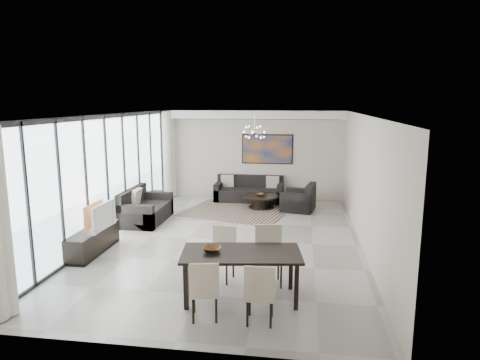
% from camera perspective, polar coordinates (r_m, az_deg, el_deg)
% --- Properties ---
extents(room_shell, '(6.00, 9.00, 2.90)m').
position_cam_1_polar(room_shell, '(9.67, 1.25, 0.02)').
color(room_shell, '#A8A39B').
rests_on(room_shell, ground).
extents(window_wall, '(0.37, 8.95, 2.90)m').
position_cam_1_polar(window_wall, '(10.59, -16.87, 0.59)').
color(window_wall, white).
rests_on(window_wall, floor).
extents(soffit, '(5.98, 0.40, 0.26)m').
position_cam_1_polar(soffit, '(13.83, 1.57, 8.70)').
color(soffit, white).
rests_on(soffit, room_shell).
extents(painting, '(1.68, 0.04, 0.98)m').
position_cam_1_polar(painting, '(14.04, 3.66, 4.12)').
color(painting, '#B55E19').
rests_on(painting, room_shell).
extents(chandelier, '(0.66, 0.66, 0.71)m').
position_cam_1_polar(chandelier, '(12.04, 1.97, 6.42)').
color(chandelier, silver).
rests_on(chandelier, room_shell).
extents(rug, '(3.35, 2.88, 0.01)m').
position_cam_1_polar(rug, '(12.59, -0.52, -4.22)').
color(rug, black).
rests_on(rug, floor).
extents(coffee_table, '(1.09, 1.09, 0.38)m').
position_cam_1_polar(coffee_table, '(13.01, 2.81, -2.79)').
color(coffee_table, black).
rests_on(coffee_table, floor).
extents(bowl_coffee, '(0.29, 0.29, 0.08)m').
position_cam_1_polar(bowl_coffee, '(12.91, 2.63, -1.97)').
color(bowl_coffee, brown).
rests_on(bowl_coffee, coffee_table).
extents(sofa_main, '(2.19, 0.90, 0.80)m').
position_cam_1_polar(sofa_main, '(13.92, 1.23, -1.67)').
color(sofa_main, black).
rests_on(sofa_main, floor).
extents(loveseat, '(0.99, 1.77, 0.88)m').
position_cam_1_polar(loveseat, '(11.84, -12.67, -3.97)').
color(loveseat, black).
rests_on(loveseat, floor).
extents(armchair, '(1.07, 1.11, 0.81)m').
position_cam_1_polar(armchair, '(12.82, 7.93, -2.81)').
color(armchair, black).
rests_on(armchair, floor).
extents(side_table, '(0.40, 0.40, 0.55)m').
position_cam_1_polar(side_table, '(13.06, -11.03, -2.23)').
color(side_table, black).
rests_on(side_table, floor).
extents(tv_console, '(0.47, 1.66, 0.52)m').
position_cam_1_polar(tv_console, '(9.76, -19.05, -7.69)').
color(tv_console, black).
rests_on(tv_console, floor).
extents(television, '(0.15, 0.98, 0.56)m').
position_cam_1_polar(television, '(9.59, -18.21, -4.59)').
color(television, gray).
rests_on(television, tv_console).
extents(dining_table, '(2.04, 1.22, 0.80)m').
position_cam_1_polar(dining_table, '(7.04, 0.17, -10.25)').
color(dining_table, black).
rests_on(dining_table, floor).
extents(dining_chair_sw, '(0.51, 0.51, 0.93)m').
position_cam_1_polar(dining_chair_sw, '(6.46, -4.76, -14.03)').
color(dining_chair_sw, '#BFB99E').
rests_on(dining_chair_sw, floor).
extents(dining_chair_se, '(0.44, 0.44, 0.93)m').
position_cam_1_polar(dining_chair_se, '(6.34, 2.63, -14.49)').
color(dining_chair_se, '#BFB99E').
rests_on(dining_chair_se, floor).
extents(dining_chair_nw, '(0.52, 0.52, 0.97)m').
position_cam_1_polar(dining_chair_nw, '(7.89, -2.32, -9.17)').
color(dining_chair_nw, '#BFB99E').
rests_on(dining_chair_nw, floor).
extents(dining_chair_ne, '(0.56, 0.56, 1.04)m').
position_cam_1_polar(dining_chair_ne, '(7.72, 3.86, -9.30)').
color(dining_chair_ne, '#BFB99E').
rests_on(dining_chair_ne, floor).
extents(bowl_dining, '(0.32, 0.32, 0.07)m').
position_cam_1_polar(bowl_dining, '(7.05, -3.78, -9.19)').
color(bowl_dining, brown).
rests_on(bowl_dining, dining_table).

